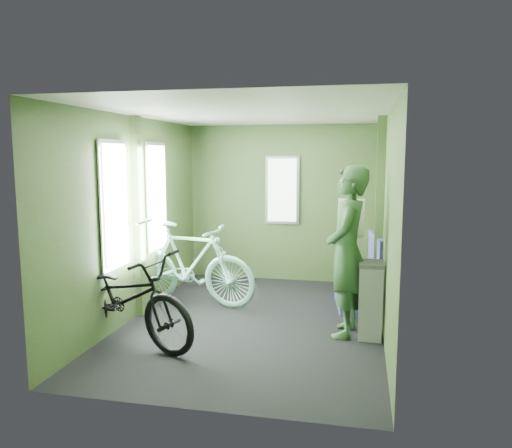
{
  "coord_description": "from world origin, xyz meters",
  "views": [
    {
      "loc": [
        1.14,
        -5.28,
        1.86
      ],
      "look_at": [
        0.0,
        0.1,
        1.1
      ],
      "focal_mm": 35.0,
      "sensor_mm": 36.0,
      "label": 1
    }
  ],
  "objects_px": {
    "waste_box": "(370,300)",
    "passenger": "(347,251)",
    "bench_seat": "(359,286)",
    "bicycle_black": "(126,343)",
    "bicycle_mint": "(191,304)"
  },
  "relations": [
    {
      "from": "bench_seat",
      "to": "waste_box",
      "type": "bearing_deg",
      "value": -90.97
    },
    {
      "from": "bicycle_black",
      "to": "passenger",
      "type": "bearing_deg",
      "value": -49.45
    },
    {
      "from": "waste_box",
      "to": "passenger",
      "type": "bearing_deg",
      "value": 173.0
    },
    {
      "from": "bicycle_mint",
      "to": "bench_seat",
      "type": "bearing_deg",
      "value": -70.26
    },
    {
      "from": "passenger",
      "to": "bench_seat",
      "type": "relative_size",
      "value": 1.92
    },
    {
      "from": "waste_box",
      "to": "bench_seat",
      "type": "distance_m",
      "value": 1.04
    },
    {
      "from": "bicycle_black",
      "to": "bench_seat",
      "type": "height_order",
      "value": "bench_seat"
    },
    {
      "from": "passenger",
      "to": "bench_seat",
      "type": "bearing_deg",
      "value": 176.74
    },
    {
      "from": "bicycle_mint",
      "to": "waste_box",
      "type": "xyz_separation_m",
      "value": [
        2.18,
        -0.7,
        0.4
      ]
    },
    {
      "from": "bicycle_mint",
      "to": "waste_box",
      "type": "relative_size",
      "value": 2.21
    },
    {
      "from": "passenger",
      "to": "waste_box",
      "type": "relative_size",
      "value": 2.23
    },
    {
      "from": "passenger",
      "to": "bench_seat",
      "type": "distance_m",
      "value": 1.17
    },
    {
      "from": "bench_seat",
      "to": "bicycle_black",
      "type": "bearing_deg",
      "value": -150.56
    },
    {
      "from": "bicycle_black",
      "to": "bicycle_mint",
      "type": "bearing_deg",
      "value": 13.96
    },
    {
      "from": "bench_seat",
      "to": "bicycle_mint",
      "type": "bearing_deg",
      "value": -178.36
    }
  ]
}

